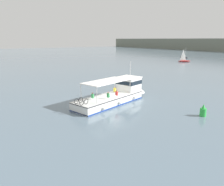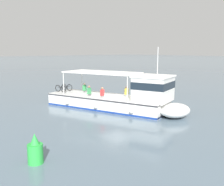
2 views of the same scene
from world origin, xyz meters
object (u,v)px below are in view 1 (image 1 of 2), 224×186
at_px(motorboat_horizon_west, 184,57).
at_px(channel_buoy, 203,111).
at_px(sailboat_mid_channel, 184,60).
at_px(ferry_main, 117,94).

relative_size(motorboat_horizon_west, channel_buoy, 2.73).
bearing_deg(channel_buoy, sailboat_mid_channel, 133.01).
bearing_deg(ferry_main, channel_buoy, 26.63).
relative_size(sailboat_mid_channel, channel_buoy, 3.86).
height_order(ferry_main, channel_buoy, ferry_main).
height_order(ferry_main, motorboat_horizon_west, ferry_main).
relative_size(sailboat_mid_channel, motorboat_horizon_west, 1.41).
xyz_separation_m(sailboat_mid_channel, motorboat_horizon_west, (-12.15, 13.53, 0.00)).
distance_m(ferry_main, sailboat_mid_channel, 61.19).
bearing_deg(motorboat_horizon_west, channel_buoy, -47.23).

